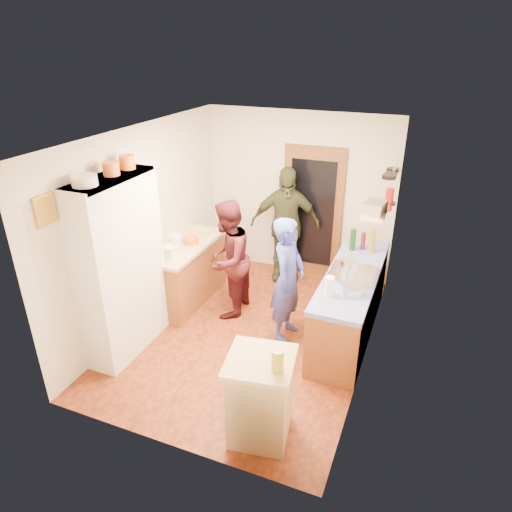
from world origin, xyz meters
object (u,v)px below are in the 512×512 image
Objects in this scene: hutch_body at (121,268)px; person_left at (231,259)px; island_base at (260,400)px; person_back at (286,225)px; right_counter_base at (350,305)px; person_hob at (289,281)px.

hutch_body is 1.51m from person_left.
person_back is at bearing 104.56° from island_base.
right_counter_base is 1.33× the size of person_left.
person_hob is 0.98m from person_left.
hutch_body reaches higher than person_left.
right_counter_base is 1.20× the size of person_back.
hutch_body is 2.75m from person_back.
person_back is (0.37, 1.25, 0.09)m from person_left.
hutch_body reaches higher than person_hob.
person_left reaches higher than right_counter_base.
person_hob is (-0.26, 1.65, 0.39)m from island_base.
hutch_body is 2.03m from person_hob.
right_counter_base is 1.34× the size of person_hob.
person_left reaches higher than island_base.
hutch_body is at bearing -37.91° from person_left.
person_hob is at bearing 98.98° from island_base.
person_hob is 0.99× the size of person_left.
person_back is at bearing 161.09° from person_left.
island_base is (2.05, -0.74, -0.67)m from hutch_body.
person_back is (1.22, 2.46, -0.18)m from hutch_body.
right_counter_base is at bearing 90.54° from person_left.
person_hob is (1.79, 0.91, -0.28)m from hutch_body.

